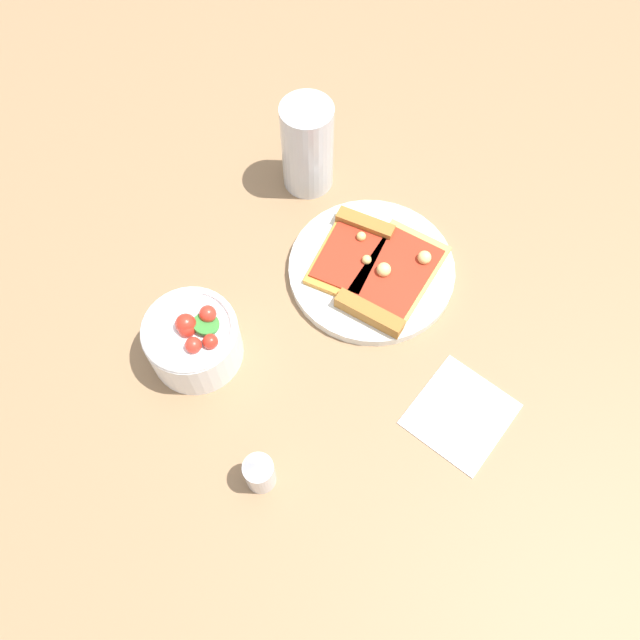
{
  "coord_description": "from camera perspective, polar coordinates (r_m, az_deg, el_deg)",
  "views": [
    {
      "loc": [
        -0.37,
        -0.26,
        0.74
      ],
      "look_at": [
        -0.09,
        -0.01,
        0.03
      ],
      "focal_mm": 36.0,
      "sensor_mm": 36.0,
      "label": 1
    }
  ],
  "objects": [
    {
      "name": "pizza_slice_far",
      "position": [
        0.84,
        6.28,
        3.4
      ],
      "size": [
        0.17,
        0.12,
        0.03
      ],
      "color": "#E5B256",
      "rests_on": "plate"
    },
    {
      "name": "paper_napkin",
      "position": [
        0.8,
        12.39,
        -8.15
      ],
      "size": [
        0.12,
        0.11,
        0.0
      ],
      "primitive_type": "cube",
      "rotation": [
        0.0,
        0.0,
        0.06
      ],
      "color": "white",
      "rests_on": "ground_plane"
    },
    {
      "name": "plate",
      "position": [
        0.87,
        4.59,
        4.5
      ],
      "size": [
        0.22,
        0.22,
        0.01
      ],
      "primitive_type": "cylinder",
      "color": "silver",
      "rests_on": "ground_plane"
    },
    {
      "name": "salad_bowl",
      "position": [
        0.79,
        -11.18,
        -1.73
      ],
      "size": [
        0.12,
        0.12,
        0.09
      ],
      "color": "white",
      "rests_on": "ground_plane"
    },
    {
      "name": "ground_plane",
      "position": [
        0.87,
        3.44,
        3.77
      ],
      "size": [
        2.4,
        2.4,
        0.0
      ],
      "primitive_type": "plane",
      "color": "#93704C",
      "rests_on": "ground"
    },
    {
      "name": "pepper_shaker",
      "position": [
        0.73,
        -5.42,
        -13.32
      ],
      "size": [
        0.03,
        0.03,
        0.06
      ],
      "color": "silver",
      "rests_on": "ground_plane"
    },
    {
      "name": "soda_glass",
      "position": [
        0.91,
        -1.11,
        14.98
      ],
      "size": [
        0.07,
        0.07,
        0.14
      ],
      "color": "silver",
      "rests_on": "ground_plane"
    },
    {
      "name": "pizza_slice_near",
      "position": [
        0.87,
        3.0,
        6.37
      ],
      "size": [
        0.14,
        0.11,
        0.02
      ],
      "color": "gold",
      "rests_on": "plate"
    }
  ]
}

